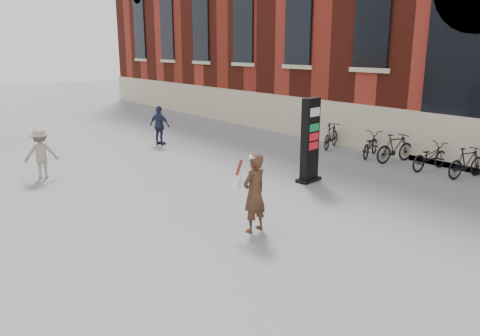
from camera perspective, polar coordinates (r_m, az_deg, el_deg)
ground at (r=10.33m, az=-0.60°, el=-8.26°), size 100.00×100.00×0.00m
info_pylon at (r=14.27m, az=8.52°, el=3.34°), size 0.87×0.54×2.56m
woman at (r=10.30m, az=1.71°, el=-2.94°), size 0.73×0.68×1.78m
pedestrian_b at (r=15.87m, az=-23.08°, el=1.63°), size 1.14×0.85×1.57m
pedestrian_c at (r=20.01m, az=-9.77°, el=5.13°), size 0.77×1.04×1.64m
bike_3 at (r=16.29m, az=25.93°, el=0.59°), size 1.70×0.75×0.99m
bike_4 at (r=16.88m, az=22.12°, el=1.31°), size 1.79×0.73×0.92m
bike_5 at (r=17.57m, az=18.39°, el=2.32°), size 1.79×0.76×1.04m
bike_6 at (r=18.20m, az=15.59°, el=2.75°), size 1.87×1.25×0.93m
bike_7 at (r=19.40m, az=11.04°, el=3.87°), size 1.76×1.15×1.03m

